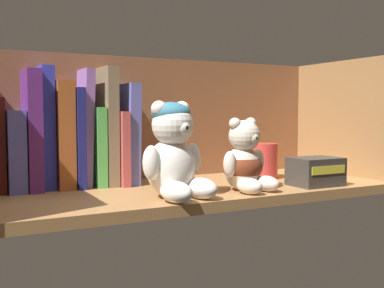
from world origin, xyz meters
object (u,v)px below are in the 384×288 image
object	(u,v)px
pillar_candle	(265,161)
teddy_bear_smaller	(245,162)
book_4	(45,128)
book_11	(125,134)
teddy_bear_larger	(174,152)
book_7	(84,128)
book_3	(31,130)
book_2	(14,151)
book_6	(75,138)
small_product_box	(315,171)
book_9	(105,126)
book_5	(61,135)
book_10	(115,147)
book_8	(94,146)

from	to	relation	value
pillar_candle	teddy_bear_smaller	bearing A→B (deg)	-138.91
book_4	book_11	bearing A→B (deg)	0.00
teddy_bear_larger	pillar_candle	size ratio (longest dim) A/B	2.14
book_7	book_3	bearing A→B (deg)	180.00
book_2	book_6	xyz separation A→B (cm)	(11.73, 0.00, 2.23)
book_7	small_product_box	xyz separation A→B (cm)	(42.19, -22.30, -9.00)
book_6	book_9	world-z (taller)	book_9
book_3	book_5	size ratio (longest dim) A/B	1.09
book_4	book_10	distance (cm)	15.00
book_11	teddy_bear_larger	world-z (taller)	book_11
book_4	book_6	distance (cm)	6.13
book_2	small_product_box	world-z (taller)	book_2
book_2	pillar_candle	world-z (taller)	book_2
book_6	teddy_bear_larger	distance (cm)	24.66
book_8	book_9	bearing A→B (deg)	0.00
book_2	teddy_bear_smaller	world-z (taller)	book_2
book_10	small_product_box	size ratio (longest dim) A/B	1.51
book_3	book_7	bearing A→B (deg)	0.00
book_6	book_11	world-z (taller)	book_11
teddy_bear_smaller	pillar_candle	size ratio (longest dim) A/B	1.76
book_4	book_5	distance (cm)	3.39
teddy_bear_larger	pillar_candle	xyz separation A→B (cm)	(28.49, 12.04, -4.11)
book_3	book_11	world-z (taller)	book_3
book_4	teddy_bear_smaller	xyz separation A→B (cm)	(33.42, -20.72, -6.47)
book_4	book_10	world-z (taller)	book_4
book_10	book_3	bearing A→B (deg)	180.00
book_2	pillar_candle	distance (cm)	53.47
book_4	book_10	size ratio (longest dim) A/B	1.57
book_5	book_6	bearing A→B (deg)	0.00
teddy_bear_larger	book_4	bearing A→B (deg)	130.33
book_3	small_product_box	xyz separation A→B (cm)	(52.67, -22.30, -8.68)
book_4	book_5	xyz separation A→B (cm)	(3.09, 0.00, -1.40)
book_2	teddy_bear_larger	distance (cm)	32.12
pillar_candle	book_6	bearing A→B (deg)	167.23
book_3	teddy_bear_smaller	xyz separation A→B (cm)	(36.21, -20.72, -6.04)
book_2	book_8	distance (cm)	15.77
pillar_candle	book_9	bearing A→B (deg)	164.96
book_8	pillar_candle	xyz separation A→B (cm)	(36.77, -9.25, -4.04)
book_7	teddy_bear_larger	bearing A→B (deg)	-64.01
book_9	book_8	bearing A→B (deg)	180.00
teddy_bear_smaller	book_4	bearing A→B (deg)	148.21
book_2	book_10	world-z (taller)	book_2
book_5	small_product_box	bearing A→B (deg)	-25.47
book_9	book_11	xyz separation A→B (cm)	(4.40, 0.00, -1.64)
book_5	book_9	world-z (taller)	book_9
book_11	small_product_box	bearing A→B (deg)	-33.78
book_4	book_6	xyz separation A→B (cm)	(5.77, 0.00, -2.07)
book_6	book_2	bearing A→B (deg)	180.00
book_7	small_product_box	size ratio (longest dim) A/B	2.36
book_9	book_2	bearing A→B (deg)	180.00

